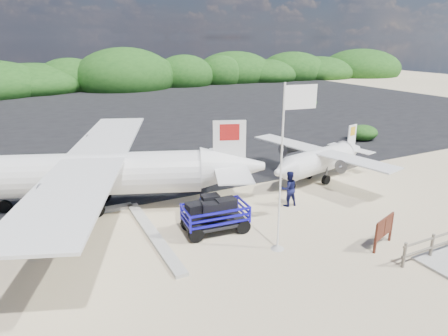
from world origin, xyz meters
The scene contains 10 objects.
ground centered at (0.00, 0.00, 0.00)m, with size 160.00×160.00×0.00m, color beige.
asphalt_apron centered at (0.00, 30.00, 0.00)m, with size 90.00×50.00×0.04m, color #B2B2B2, non-canonical shape.
lagoon centered at (-9.00, 1.50, 0.00)m, with size 9.00×7.00×0.40m, color #B2B2B2, non-canonical shape.
vegetation_band centered at (0.00, 55.00, 0.00)m, with size 124.00×8.00×4.40m, color #B2B2B2, non-canonical shape.
baggage_cart centered at (-1.94, 0.67, 0.00)m, with size 2.97×1.70×1.49m, color #130DC5, non-canonical shape.
flagpole centered at (-0.36, -1.79, 0.00)m, with size 1.31×0.55×6.57m, color white, non-canonical shape.
signboard centered at (3.52, -3.56, 0.00)m, with size 1.61×0.15×1.33m, color #5D2A1A, non-canonical shape.
crew_a centered at (-2.32, 1.26, 0.74)m, with size 0.54×0.36×1.49m, color #111443.
crew_b centered at (2.56, 1.60, 0.91)m, with size 0.88×0.69×1.81m, color #111443.
aircraft_large centered at (11.57, 18.77, 0.00)m, with size 18.24×18.24×5.47m, color #B2B2B2, non-canonical shape.
Camera 1 is at (-8.65, -13.50, 8.06)m, focal length 32.00 mm.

